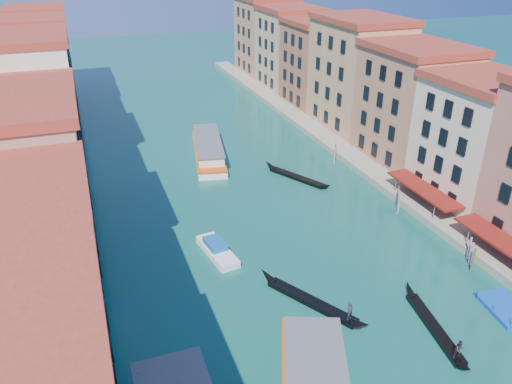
{
  "coord_description": "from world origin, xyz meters",
  "views": [
    {
      "loc": [
        -19.24,
        -9.65,
        32.3
      ],
      "look_at": [
        -1.36,
        39.87,
        6.13
      ],
      "focal_mm": 35.0,
      "sensor_mm": 36.0,
      "label": 1
    }
  ],
  "objects_px": {
    "gondola_fore": "(311,300)",
    "vaporetto_far": "(208,148)",
    "blue_dock": "(506,308)",
    "gondola_right": "(436,327)"
  },
  "relations": [
    {
      "from": "vaporetto_far",
      "to": "blue_dock",
      "type": "xyz_separation_m",
      "value": [
        17.18,
        -48.79,
        -1.11
      ]
    },
    {
      "from": "gondola_fore",
      "to": "vaporetto_far",
      "type": "bearing_deg",
      "value": 60.0
    },
    {
      "from": "vaporetto_far",
      "to": "gondola_right",
      "type": "xyz_separation_m",
      "value": [
        8.68,
        -48.97,
        -0.85
      ]
    },
    {
      "from": "gondola_fore",
      "to": "blue_dock",
      "type": "bearing_deg",
      "value": -52.11
    },
    {
      "from": "vaporetto_far",
      "to": "gondola_fore",
      "type": "height_order",
      "value": "vaporetto_far"
    },
    {
      "from": "vaporetto_far",
      "to": "gondola_fore",
      "type": "distance_m",
      "value": 41.42
    },
    {
      "from": "vaporetto_far",
      "to": "blue_dock",
      "type": "height_order",
      "value": "vaporetto_far"
    },
    {
      "from": "vaporetto_far",
      "to": "blue_dock",
      "type": "relative_size",
      "value": 3.51
    },
    {
      "from": "vaporetto_far",
      "to": "gondola_right",
      "type": "bearing_deg",
      "value": -69.3
    },
    {
      "from": "gondola_right",
      "to": "vaporetto_far",
      "type": "bearing_deg",
      "value": 109.82
    }
  ]
}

